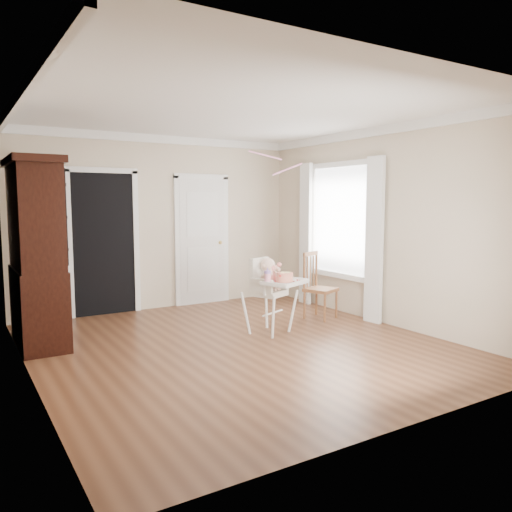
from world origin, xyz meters
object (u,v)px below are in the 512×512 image
dining_chair (319,288)px  cake (285,277)px  high_chair (270,286)px  sippy_cup (268,277)px  china_cabinet (37,253)px

dining_chair → cake: bearing=-171.9°
high_chair → sippy_cup: 0.29m
high_chair → dining_chair: bearing=-5.5°
dining_chair → china_cabinet: bearing=148.7°
cake → dining_chair: dining_chair is taller
cake → dining_chair: 1.15m
china_cabinet → high_chair: bearing=-21.3°
sippy_cup → dining_chair: dining_chair is taller
sippy_cup → cake: bearing=-7.7°
sippy_cup → china_cabinet: size_ratio=0.09×
sippy_cup → dining_chair: 1.35m
sippy_cup → china_cabinet: (-2.44, 1.19, 0.32)m
china_cabinet → dining_chair: 3.77m
sippy_cup → high_chair: bearing=49.5°
sippy_cup → dining_chair: size_ratio=0.21×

